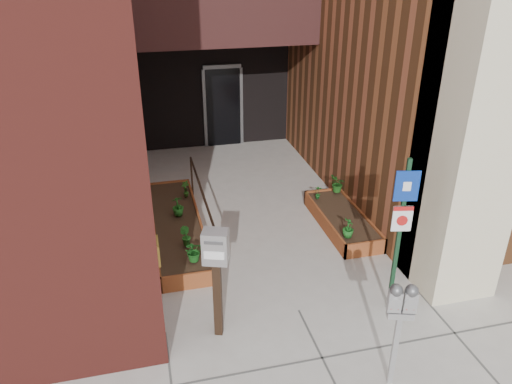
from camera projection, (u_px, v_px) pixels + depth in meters
ground at (299, 311)px, 7.53m from camera, size 80.00×80.00×0.00m
planter_left at (177, 228)px, 9.49m from camera, size 0.90×3.60×0.30m
planter_right at (342, 221)px, 9.73m from camera, size 0.80×2.20×0.30m
handrail at (202, 197)px, 9.28m from camera, size 0.04×3.34×0.90m
parking_meter at (401, 309)px, 5.79m from camera, size 0.35×0.21×1.49m
sign_post at (401, 221)px, 6.93m from camera, size 0.33×0.11×2.45m
payment_dropbox at (216, 262)px, 6.56m from camera, size 0.40×0.34×1.68m
shrub_left_a at (194, 251)px, 8.13m from camera, size 0.39×0.39×0.36m
shrub_left_b at (185, 236)px, 8.56m from camera, size 0.27×0.27×0.34m
shrub_left_c at (178, 206)px, 9.51m from camera, size 0.27×0.27×0.39m
shrub_left_d at (186, 189)px, 10.23m from camera, size 0.25×0.25×0.34m
shrub_right_a at (348, 228)px, 8.80m from camera, size 0.21×0.21×0.36m
shrub_right_b at (318, 192)px, 10.14m from camera, size 0.21×0.21×0.30m
shrub_right_c at (337, 184)px, 10.41m from camera, size 0.46×0.46×0.37m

